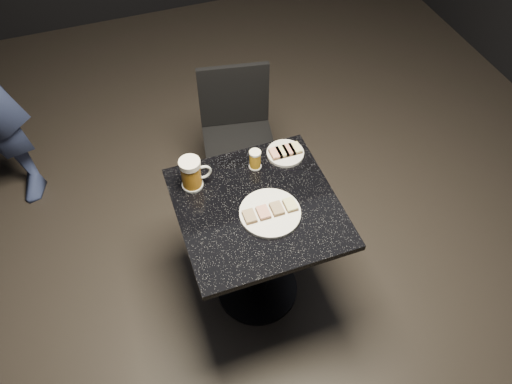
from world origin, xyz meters
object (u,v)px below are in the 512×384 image
Objects in this scene: beer_mug at (192,173)px; plate_large at (270,213)px; table at (257,237)px; chair at (238,132)px; plate_small at (285,153)px; beer_tumbler at (255,159)px.

plate_large is at bearing -44.99° from beer_mug.
chair reaches higher than table.
plate_small is at bearing 4.95° from beer_mug.
chair is at bearing 54.16° from beer_mug.
plate_large is 1.69× the size of beer_mug.
beer_tumbler is at bearing 73.09° from table.
beer_tumbler is (0.03, 0.28, 0.04)m from plate_large.
chair is at bearing 81.88° from beer_tumbler.
plate_small is 0.24× the size of table.
beer_mug is at bearing 138.35° from table.
plate_small is 1.13× the size of beer_mug.
chair reaches higher than beer_tumbler.
table is 7.65× the size of beer_tumbler.
chair is at bearing 82.49° from plate_large.
beer_tumbler reaches higher than table.
beer_mug is 0.30m from beer_tumbler.
table is 0.45m from beer_mug.
chair reaches higher than plate_small.
plate_large is 2.73× the size of beer_tumbler.
beer_tumbler is at bearing -98.12° from chair.
beer_mug reaches higher than table.
beer_mug reaches higher than plate_large.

